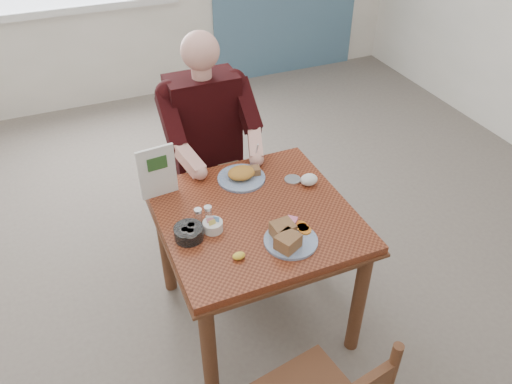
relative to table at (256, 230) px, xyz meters
name	(u,v)px	position (x,y,z in m)	size (l,w,h in m)	color
floor	(256,314)	(0.00, 0.00, -0.64)	(6.00, 6.00, 0.00)	#695C55
lemon_wedge	(239,256)	(-0.19, -0.26, 0.13)	(0.06, 0.04, 0.03)	yellow
napkin	(309,180)	(0.34, 0.11, 0.14)	(0.09, 0.08, 0.06)	white
metal_dish	(293,180)	(0.28, 0.17, 0.12)	(0.09, 0.09, 0.01)	silver
table	(256,230)	(0.00, 0.00, 0.00)	(0.92, 0.92, 0.75)	brown
chair_far	(207,172)	(0.00, 0.80, -0.16)	(0.42, 0.42, 0.95)	brown
diner	(208,132)	(0.00, 0.71, 0.17)	(0.53, 0.56, 1.39)	gray
near_plate	(288,237)	(0.05, -0.25, 0.14)	(0.31, 0.31, 0.08)	white
far_plate	(242,175)	(0.04, 0.28, 0.14)	(0.29, 0.29, 0.07)	white
caddy	(213,226)	(-0.23, -0.04, 0.14)	(0.12, 0.12, 0.07)	white
shakers	(203,215)	(-0.25, 0.03, 0.15)	(0.09, 0.04, 0.08)	white
creamer	(189,233)	(-0.35, -0.05, 0.14)	(0.15, 0.15, 0.06)	white
menu	(157,172)	(-0.39, 0.32, 0.25)	(0.19, 0.03, 0.28)	white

